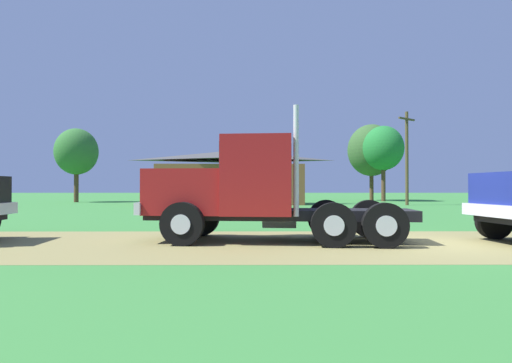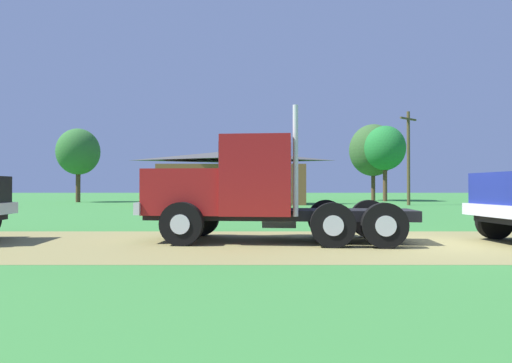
{
  "view_description": "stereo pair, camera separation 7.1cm",
  "coord_description": "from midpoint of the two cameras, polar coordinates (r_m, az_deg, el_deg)",
  "views": [
    {
      "loc": [
        -4.75,
        -11.3,
        1.5
      ],
      "look_at": [
        -4.69,
        1.4,
        1.66
      ],
      "focal_mm": 30.03,
      "sensor_mm": 36.0,
      "label": 1
    },
    {
      "loc": [
        -4.68,
        -11.3,
        1.5
      ],
      "look_at": [
        -4.69,
        1.4,
        1.66
      ],
      "focal_mm": 30.03,
      "sensor_mm": 36.0,
      "label": 2
    }
  ],
  "objects": [
    {
      "name": "tree_left",
      "position": [
        46.0,
        -22.84,
        3.67
      ],
      "size": [
        4.16,
        4.16,
        7.3
      ],
      "color": "#513823",
      "rests_on": "ground_plane"
    },
    {
      "name": "tree_far_right",
      "position": [
        49.43,
        15.08,
        4.03
      ],
      "size": [
        5.24,
        5.24,
        8.48
      ],
      "color": "#513823",
      "rests_on": "ground_plane"
    },
    {
      "name": "utility_pole_near",
      "position": [
        37.53,
        19.4,
        3.3
      ],
      "size": [
        1.82,
        1.47,
        7.74
      ],
      "color": "#4F4225",
      "rests_on": "ground_plane"
    },
    {
      "name": "ground_plane",
      "position": [
        12.34,
        22.39,
        -7.66
      ],
      "size": [
        200.0,
        200.0,
        0.0
      ],
      "primitive_type": "plane",
      "color": "#387F37"
    },
    {
      "name": "shed_building",
      "position": [
        37.67,
        -3.41,
        0.43
      ],
      "size": [
        13.02,
        5.67,
        4.71
      ],
      "color": "brown",
      "rests_on": "ground_plane"
    },
    {
      "name": "tree_mid",
      "position": [
        43.12,
        -2.07,
        2.75
      ],
      "size": [
        3.2,
        3.2,
        5.93
      ],
      "color": "#513823",
      "rests_on": "ground_plane"
    },
    {
      "name": "tree_right",
      "position": [
        47.19,
        16.55,
        4.25
      ],
      "size": [
        4.26,
        4.26,
        7.96
      ],
      "color": "#513823",
      "rests_on": "ground_plane"
    },
    {
      "name": "truck_foreground_white",
      "position": [
        11.89,
        -1.27,
        -1.41
      ],
      "size": [
        7.49,
        3.06,
        3.59
      ],
      "color": "black",
      "rests_on": "ground_plane"
    },
    {
      "name": "dirt_track",
      "position": [
        12.34,
        22.39,
        -7.64
      ],
      "size": [
        120.0,
        6.18,
        0.01
      ],
      "primitive_type": "cube",
      "color": "olive",
      "rests_on": "ground_plane"
    }
  ]
}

